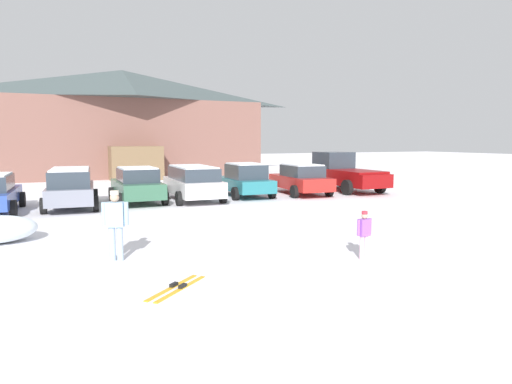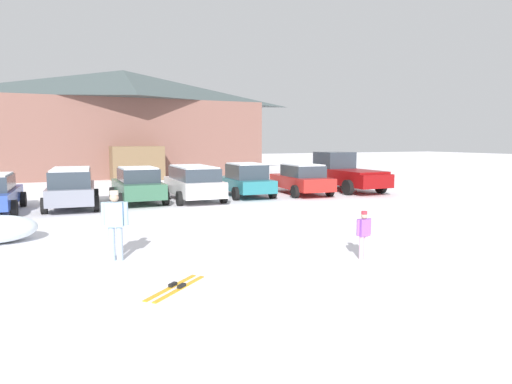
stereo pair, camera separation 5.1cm
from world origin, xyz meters
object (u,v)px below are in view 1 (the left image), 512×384
(parked_white_suv, at_px, (193,182))
(ski_lodge, at_px, (123,122))
(pair_of_skis, at_px, (177,287))
(parked_grey_wagon, at_px, (71,187))
(skier_adult_in_blue_parka, at_px, (115,221))
(parked_teal_hatchback, at_px, (245,180))
(pickup_truck, at_px, (342,173))
(parked_green_coupe, at_px, (137,185))
(parked_red_sedan, at_px, (301,179))
(skier_child_in_purple_jacket, at_px, (364,232))

(parked_white_suv, bearing_deg, ski_lodge, 91.30)
(ski_lodge, distance_m, pair_of_skis, 30.16)
(parked_grey_wagon, bearing_deg, skier_adult_in_blue_parka, -86.92)
(ski_lodge, distance_m, parked_teal_hatchback, 17.68)
(parked_white_suv, bearing_deg, pickup_truck, 4.99)
(parked_grey_wagon, relative_size, skier_adult_in_blue_parka, 2.73)
(ski_lodge, xyz_separation_m, parked_teal_hatchback, (3.24, -17.04, -3.39))
(pickup_truck, bearing_deg, parked_teal_hatchback, -176.80)
(pair_of_skis, bearing_deg, pickup_truck, 44.81)
(parked_green_coupe, distance_m, skier_adult_in_blue_parka, 10.15)
(parked_red_sedan, xyz_separation_m, skier_child_in_purple_jacket, (-5.27, -11.98, -0.16))
(parked_grey_wagon, distance_m, pickup_truck, 14.34)
(pickup_truck, bearing_deg, skier_child_in_purple_jacket, -123.48)
(pair_of_skis, bearing_deg, parked_red_sedan, 50.98)
(skier_child_in_purple_jacket, bearing_deg, pair_of_skis, -176.95)
(pickup_truck, relative_size, skier_child_in_purple_jacket, 5.11)
(pair_of_skis, bearing_deg, parked_teal_hatchback, 61.35)
(parked_green_coupe, bearing_deg, skier_child_in_purple_jacket, -75.74)
(parked_green_coupe, bearing_deg, parked_red_sedan, -1.69)
(ski_lodge, height_order, skier_child_in_purple_jacket, ski_lodge)
(parked_teal_hatchback, distance_m, parked_red_sedan, 3.05)
(skier_adult_in_blue_parka, bearing_deg, parked_teal_hatchback, 52.63)
(parked_grey_wagon, bearing_deg, parked_green_coupe, 8.66)
(ski_lodge, bearing_deg, skier_child_in_purple_jacket, -88.07)
(parked_green_coupe, height_order, parked_red_sedan, parked_green_coupe)
(parked_teal_hatchback, relative_size, pickup_truck, 0.70)
(parked_grey_wagon, height_order, skier_child_in_purple_jacket, parked_grey_wagon)
(parked_teal_hatchback, xyz_separation_m, skier_child_in_purple_jacket, (-2.25, -12.36, -0.19))
(parked_green_coupe, bearing_deg, parked_teal_hatchback, 1.41)
(parked_grey_wagon, relative_size, pair_of_skis, 3.14)
(parked_teal_hatchback, bearing_deg, pickup_truck, 3.20)
(ski_lodge, bearing_deg, pair_of_skis, -97.00)
(skier_adult_in_blue_parka, relative_size, skier_child_in_purple_jacket, 1.43)
(parked_white_suv, relative_size, parked_red_sedan, 1.03)
(skier_adult_in_blue_parka, bearing_deg, ski_lodge, 80.75)
(parked_green_coupe, bearing_deg, parked_grey_wagon, -171.34)
(parked_grey_wagon, xyz_separation_m, pair_of_skis, (1.28, -12.04, -0.88))
(parked_white_suv, bearing_deg, parked_grey_wagon, -178.74)
(parked_red_sedan, xyz_separation_m, skier_adult_in_blue_parka, (-10.67, -9.64, 0.13))
(parked_teal_hatchback, bearing_deg, skier_adult_in_blue_parka, -127.37)
(skier_adult_in_blue_parka, bearing_deg, parked_white_suv, 63.35)
(pickup_truck, relative_size, pair_of_skis, 4.10)
(parked_green_coupe, xyz_separation_m, parked_red_sedan, (8.38, -0.25, -0.01))
(pickup_truck, xyz_separation_m, pair_of_skis, (-13.03, -12.95, -0.97))
(ski_lodge, bearing_deg, skier_adult_in_blue_parka, -99.25)
(parked_green_coupe, bearing_deg, parked_white_suv, -7.02)
(parked_white_suv, xyz_separation_m, parked_teal_hatchback, (2.84, 0.44, -0.05))
(parked_grey_wagon, distance_m, parked_white_suv, 5.32)
(skier_child_in_purple_jacket, bearing_deg, parked_green_coupe, 104.26)
(parked_green_coupe, distance_m, pair_of_skis, 12.59)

